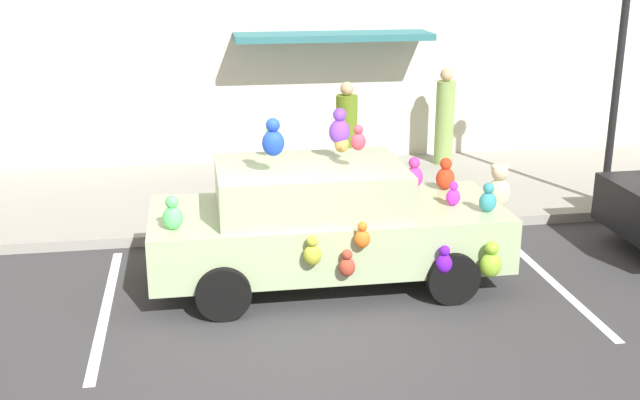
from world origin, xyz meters
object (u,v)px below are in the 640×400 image
at_px(plush_covered_car, 324,222).
at_px(teddy_bear_on_sidewalk, 499,187).
at_px(pedestrian_walking_past, 445,120).
at_px(pedestrian_near_shopfront, 346,144).
at_px(street_lamp_post, 620,56).

bearing_deg(plush_covered_car, teddy_bear_on_sidewalk, 33.78).
bearing_deg(pedestrian_walking_past, plush_covered_car, -122.66).
relative_size(pedestrian_near_shopfront, pedestrian_walking_past, 1.06).
height_order(teddy_bear_on_sidewalk, pedestrian_near_shopfront, pedestrian_near_shopfront).
xyz_separation_m(plush_covered_car, pedestrian_walking_past, (3.12, 4.87, 0.19)).
relative_size(teddy_bear_on_sidewalk, street_lamp_post, 0.19).
bearing_deg(street_lamp_post, plush_covered_car, -156.94).
xyz_separation_m(teddy_bear_on_sidewalk, pedestrian_walking_past, (-0.03, 2.76, 0.51)).
distance_m(teddy_bear_on_sidewalk, street_lamp_post, 2.72).
distance_m(street_lamp_post, pedestrian_near_shopfront, 4.44).
relative_size(plush_covered_car, pedestrian_walking_past, 2.42).
height_order(street_lamp_post, pedestrian_walking_past, street_lamp_post).
bearing_deg(teddy_bear_on_sidewalk, plush_covered_car, -146.22).
bearing_deg(plush_covered_car, street_lamp_post, 23.06).
bearing_deg(plush_covered_car, pedestrian_walking_past, 57.34).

